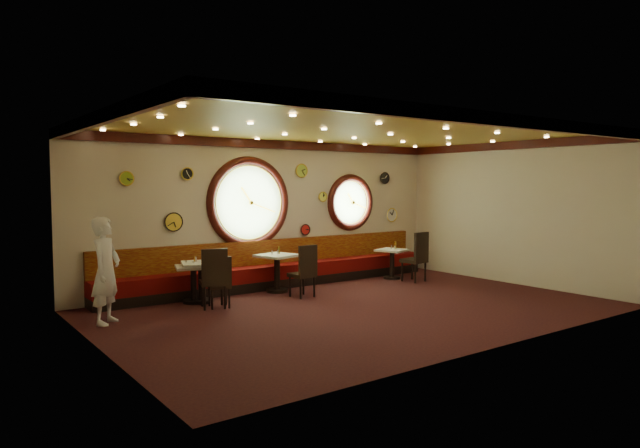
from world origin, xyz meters
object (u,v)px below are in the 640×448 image
at_px(table_a, 193,279).
at_px(condiment_b_pepper, 205,259).
at_px(condiment_c_salt, 272,252).
at_px(condiment_a_salt, 186,263).
at_px(table_b, 201,277).
at_px(chair_b, 214,274).
at_px(condiment_b_salt, 196,259).
at_px(condiment_d_salt, 391,247).
at_px(waiter, 106,270).
at_px(condiment_a_bottle, 195,261).
at_px(table_c, 277,268).
at_px(table_d, 392,260).
at_px(condiment_c_pepper, 278,252).
at_px(chair_c, 305,268).
at_px(condiment_d_bottle, 395,245).
at_px(condiment_d_pepper, 395,247).
at_px(chair_a, 220,279).
at_px(condiment_a_pepper, 193,264).
at_px(condiment_b_bottle, 204,257).
at_px(chair_d, 418,253).
at_px(condiment_c_bottle, 279,250).

distance_m(table_a, condiment_b_pepper, 0.44).
bearing_deg(condiment_c_salt, condiment_a_salt, 178.48).
height_order(table_b, chair_b, chair_b).
bearing_deg(chair_b, condiment_c_salt, 40.93).
bearing_deg(condiment_c_salt, condiment_b_salt, 179.31).
bearing_deg(condiment_d_salt, waiter, -175.79).
relative_size(condiment_b_salt, condiment_a_bottle, 0.59).
bearing_deg(table_c, table_d, -3.55).
distance_m(condiment_b_salt, condiment_c_pepper, 1.81).
bearing_deg(condiment_d_salt, chair_c, -167.82).
height_order(table_d, chair_b, chair_b).
bearing_deg(condiment_c_pepper, condiment_d_bottle, -3.17).
bearing_deg(condiment_c_salt, chair_b, -156.32).
relative_size(condiment_d_pepper, condiment_a_bottle, 0.54).
relative_size(chair_a, condiment_c_salt, 6.23).
relative_size(condiment_a_salt, condiment_d_bottle, 0.54).
distance_m(chair_c, waiter, 3.79).
distance_m(table_c, waiter, 3.73).
relative_size(condiment_c_salt, condiment_a_pepper, 0.95).
xyz_separation_m(condiment_a_salt, condiment_c_pepper, (2.00, -0.05, 0.07)).
distance_m(table_d, condiment_b_pepper, 4.75).
bearing_deg(condiment_d_pepper, table_a, 177.28).
bearing_deg(condiment_d_pepper, condiment_b_bottle, 176.84).
bearing_deg(waiter, condiment_a_bottle, -26.11).
xyz_separation_m(chair_d, condiment_c_salt, (-3.37, 0.86, 0.18)).
bearing_deg(condiment_b_bottle, chair_a, -92.25).
bearing_deg(chair_d, condiment_d_pepper, 95.70).
height_order(table_b, condiment_d_bottle, condiment_d_bottle).
distance_m(chair_d, condiment_d_pepper, 0.63).
xyz_separation_m(condiment_a_salt, condiment_d_bottle, (5.18, -0.23, 0.04)).
bearing_deg(condiment_c_bottle, condiment_a_bottle, 179.91).
height_order(condiment_d_pepper, condiment_b_bottle, condiment_b_bottle).
xyz_separation_m(condiment_b_salt, condiment_a_pepper, (-0.10, -0.11, -0.06)).
xyz_separation_m(table_d, condiment_a_pepper, (-4.96, 0.11, 0.31)).
xyz_separation_m(chair_b, condiment_d_bottle, (4.98, 0.55, 0.17)).
xyz_separation_m(condiment_a_salt, condiment_b_pepper, (0.32, -0.15, 0.07)).
distance_m(chair_a, condiment_d_bottle, 4.91).
height_order(chair_d, waiter, waiter).
xyz_separation_m(condiment_a_pepper, condiment_c_bottle, (1.96, 0.13, 0.11)).
relative_size(condiment_c_pepper, waiter, 0.05).
relative_size(condiment_c_salt, condiment_b_pepper, 0.88).
height_order(table_c, table_d, table_c).
relative_size(table_c, condiment_d_bottle, 4.87).
bearing_deg(table_a, condiment_d_pepper, -2.72).
bearing_deg(condiment_d_bottle, condiment_a_bottle, 177.44).
distance_m(table_d, condiment_d_salt, 0.32).
height_order(table_d, condiment_d_pepper, condiment_d_pepper).
distance_m(condiment_a_salt, condiment_b_pepper, 0.36).
bearing_deg(condiment_a_bottle, condiment_c_pepper, -1.50).
relative_size(table_d, chair_c, 1.26).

